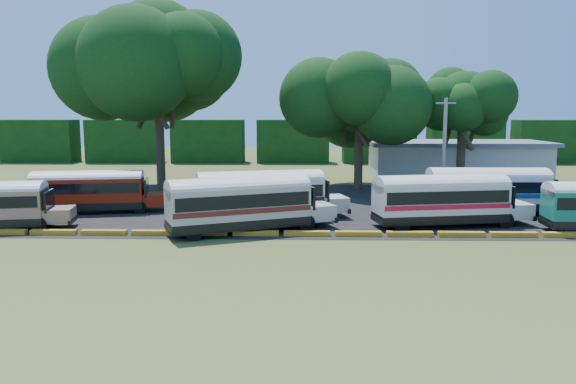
{
  "coord_description": "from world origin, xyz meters",
  "views": [
    {
      "loc": [
        1.15,
        -31.19,
        7.3
      ],
      "look_at": [
        0.27,
        6.0,
        1.88
      ],
      "focal_mm": 35.0,
      "sensor_mm": 36.0,
      "label": 1
    }
  ],
  "objects_px": {
    "bus_red": "(92,189)",
    "tree_west": "(157,52)",
    "bus_cream_west": "(242,201)",
    "bus_white_red": "(443,197)"
  },
  "relations": [
    {
      "from": "bus_cream_west",
      "to": "tree_west",
      "type": "height_order",
      "value": "tree_west"
    },
    {
      "from": "tree_west",
      "to": "bus_red",
      "type": "bearing_deg",
      "value": -99.78
    },
    {
      "from": "bus_cream_west",
      "to": "tree_west",
      "type": "bearing_deg",
      "value": 94.16
    },
    {
      "from": "bus_red",
      "to": "tree_west",
      "type": "relative_size",
      "value": 0.56
    },
    {
      "from": "tree_west",
      "to": "bus_cream_west",
      "type": "bearing_deg",
      "value": -62.68
    },
    {
      "from": "bus_white_red",
      "to": "bus_red",
      "type": "bearing_deg",
      "value": 159.35
    },
    {
      "from": "bus_red",
      "to": "tree_west",
      "type": "height_order",
      "value": "tree_west"
    },
    {
      "from": "bus_white_red",
      "to": "tree_west",
      "type": "relative_size",
      "value": 0.6
    },
    {
      "from": "bus_white_red",
      "to": "tree_west",
      "type": "height_order",
      "value": "tree_west"
    },
    {
      "from": "bus_cream_west",
      "to": "bus_white_red",
      "type": "relative_size",
      "value": 1.01
    }
  ]
}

